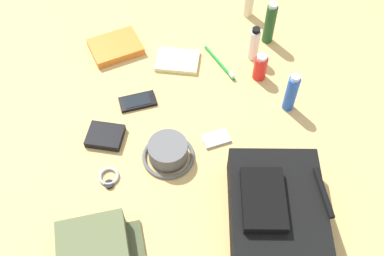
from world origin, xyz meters
name	(u,v)px	position (x,y,z in m)	size (l,w,h in m)	color
ground_plane	(192,137)	(0.00, 0.00, -0.01)	(2.64, 2.02, 0.02)	tan
backpack	(275,208)	(0.31, 0.19, 0.06)	(0.35, 0.29, 0.14)	black
bucket_hat	(168,152)	(0.07, -0.08, 0.03)	(0.16, 0.16, 0.07)	#5A5A5A
lotion_bottle	(249,2)	(-0.54, 0.29, 0.06)	(0.04, 0.04, 0.12)	beige
shampoo_bottle	(270,23)	(-0.39, 0.33, 0.08)	(0.04, 0.04, 0.17)	#19471E
toothpaste_tube	(254,44)	(-0.31, 0.26, 0.06)	(0.04, 0.04, 0.14)	white
sunscreen_spray	(260,67)	(-0.21, 0.26, 0.05)	(0.04, 0.04, 0.10)	red
deodorant_spray	(291,93)	(-0.07, 0.33, 0.07)	(0.04, 0.04, 0.15)	blue
paperback_novel	(116,47)	(-0.41, -0.23, 0.01)	(0.18, 0.21, 0.03)	orange
cell_phone	(138,101)	(-0.16, -0.16, 0.01)	(0.08, 0.13, 0.01)	black
media_player	(216,139)	(0.03, 0.07, 0.01)	(0.07, 0.09, 0.01)	#B7B7BC
wristwatch	(109,178)	(0.12, -0.27, 0.01)	(0.07, 0.06, 0.01)	#99999E
toothbrush	(221,64)	(-0.28, 0.14, 0.01)	(0.18, 0.08, 0.02)	#198C33
wallet	(105,136)	(-0.03, -0.27, 0.01)	(0.09, 0.11, 0.02)	black
notepad	(178,61)	(-0.32, -0.01, 0.01)	(0.11, 0.15, 0.02)	beige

